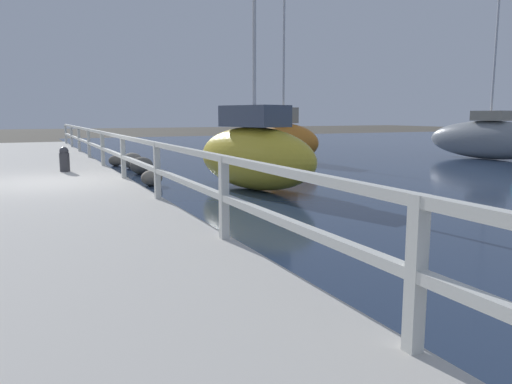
# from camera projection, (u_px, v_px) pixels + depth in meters

# --- Properties ---
(ground_plane) EXTENTS (120.00, 120.00, 0.00)m
(ground_plane) POSITION_uv_depth(u_px,v_px,m) (50.00, 197.00, 11.22)
(ground_plane) COLOR #4C473D
(dock_walkway) EXTENTS (3.50, 36.00, 0.35)m
(dock_walkway) POSITION_uv_depth(u_px,v_px,m) (50.00, 190.00, 11.19)
(dock_walkway) COLOR beige
(dock_walkway) RESTS_ON ground
(railing) EXTENTS (0.10, 32.50, 1.01)m
(railing) POSITION_uv_depth(u_px,v_px,m) (123.00, 149.00, 11.75)
(railing) COLOR silver
(railing) RESTS_ON dock_walkway
(boulder_upstream) EXTENTS (0.56, 0.50, 0.42)m
(boulder_upstream) POSITION_uv_depth(u_px,v_px,m) (152.00, 178.00, 13.03)
(boulder_upstream) COLOR gray
(boulder_upstream) RESTS_ON ground
(boulder_far_strip) EXTENTS (0.72, 0.65, 0.54)m
(boulder_far_strip) POSITION_uv_depth(u_px,v_px,m) (142.00, 166.00, 15.58)
(boulder_far_strip) COLOR #666056
(boulder_far_strip) RESTS_ON ground
(boulder_water_edge) EXTENTS (0.73, 0.65, 0.54)m
(boulder_water_edge) POSITION_uv_depth(u_px,v_px,m) (132.00, 161.00, 17.28)
(boulder_water_edge) COLOR gray
(boulder_water_edge) RESTS_ON ground
(boulder_downstream) EXTENTS (0.52, 0.47, 0.39)m
(boulder_downstream) POSITION_uv_depth(u_px,v_px,m) (116.00, 161.00, 18.15)
(boulder_downstream) COLOR slate
(boulder_downstream) RESTS_ON ground
(mooring_bollard) EXTENTS (0.26, 0.26, 0.65)m
(mooring_bollard) POSITION_uv_depth(u_px,v_px,m) (64.00, 159.00, 13.17)
(mooring_bollard) COLOR #333338
(mooring_bollard) RESTS_ON dock_walkway
(sailboat_yellow) EXTENTS (2.40, 4.14, 5.23)m
(sailboat_yellow) POSITION_uv_depth(u_px,v_px,m) (254.00, 154.00, 12.27)
(sailboat_yellow) COLOR gold
(sailboat_yellow) RESTS_ON water_surface
(sailboat_gray) EXTENTS (2.21, 5.63, 7.78)m
(sailboat_gray) POSITION_uv_depth(u_px,v_px,m) (489.00, 138.00, 20.81)
(sailboat_gray) COLOR gray
(sailboat_gray) RESTS_ON water_surface
(sailboat_orange) EXTENTS (2.41, 3.52, 7.44)m
(sailboat_orange) POSITION_uv_depth(u_px,v_px,m) (283.00, 140.00, 19.89)
(sailboat_orange) COLOR orange
(sailboat_orange) RESTS_ON water_surface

